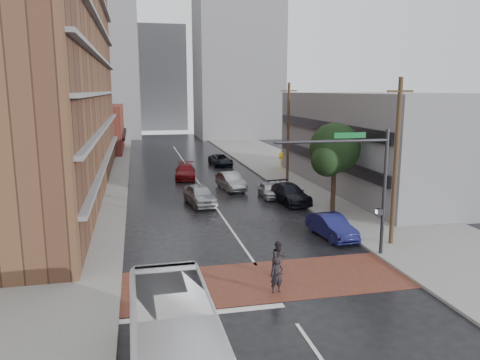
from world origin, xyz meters
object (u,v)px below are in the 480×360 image
pedestrian_b (279,258)px  car_parked_far (269,190)px  car_travel_c (185,171)px  car_parked_mid (289,193)px  pedestrian_a (277,276)px  suv_travel (221,160)px  car_travel_a (200,195)px  car_parked_near (332,226)px  car_travel_b (231,181)px

pedestrian_b → car_parked_far: pedestrian_b is taller
car_travel_c → car_parked_mid: bearing=-53.7°
pedestrian_a → car_travel_c: bearing=86.1°
car_parked_far → suv_travel: bearing=96.0°
pedestrian_a → car_parked_far: (5.13, 19.06, -0.19)m
pedestrian_b → car_travel_a: size_ratio=0.37×
pedestrian_a → pedestrian_b: pedestrian_b is taller
pedestrian_a → pedestrian_b: bearing=64.2°
pedestrian_a → car_parked_mid: pedestrian_a is taller
car_travel_c → car_parked_far: size_ratio=1.34×
suv_travel → car_parked_near: (1.75, -30.17, 0.05)m
pedestrian_a → car_travel_a: pedestrian_a is taller
pedestrian_a → car_parked_mid: size_ratio=0.32×
pedestrian_b → car_travel_b: 21.15m
car_travel_b → car_travel_c: (-3.62, 6.56, -0.05)m
car_travel_a → car_parked_far: car_travel_a is taller
car_travel_c → pedestrian_a: bearing=-81.4°
pedestrian_b → car_travel_c: (-1.83, 27.63, -0.15)m
pedestrian_b → car_travel_b: size_ratio=0.37×
car_travel_a → car_parked_far: size_ratio=1.26×
pedestrian_a → car_parked_mid: (6.23, 16.81, -0.07)m
pedestrian_a → car_travel_b: size_ratio=0.35×
car_travel_a → car_travel_c: bearing=81.7°
pedestrian_a → car_parked_mid: bearing=63.6°
pedestrian_a → suv_travel: size_ratio=0.34×
car_parked_mid → car_parked_far: (-1.10, 2.25, -0.12)m
car_travel_a → suv_travel: car_travel_a is taller
pedestrian_b → car_travel_b: bearing=63.4°
suv_travel → car_parked_mid: size_ratio=0.93×
pedestrian_a → car_travel_b: pedestrian_a is taller
car_travel_c → pedestrian_b: bearing=-79.8°
car_travel_b → car_parked_near: 16.16m
pedestrian_b → car_travel_c: size_ratio=0.35×
car_travel_a → car_parked_mid: car_travel_a is taller
car_travel_b → car_travel_c: 7.49m
pedestrian_a → car_travel_b: 23.18m
car_travel_b → car_travel_c: size_ratio=0.94×
pedestrian_a → suv_travel: bearing=77.7°
pedestrian_b → suv_travel: 35.60m
pedestrian_b → car_travel_b: (1.79, 21.08, -0.10)m
car_parked_near → car_parked_far: size_ratio=1.15×
car_parked_near → car_parked_mid: bearing=81.4°
car_travel_a → car_parked_mid: 7.47m
car_travel_c → car_parked_near: bearing=-66.3°
car_travel_a → suv_travel: (5.28, 19.71, -0.14)m
suv_travel → car_travel_c: bearing=-128.4°
car_parked_near → car_parked_mid: car_parked_mid is taller
suv_travel → car_parked_far: 18.38m
pedestrian_b → suv_travel: (3.39, 35.44, -0.22)m
car_parked_mid → car_parked_far: car_parked_mid is taller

